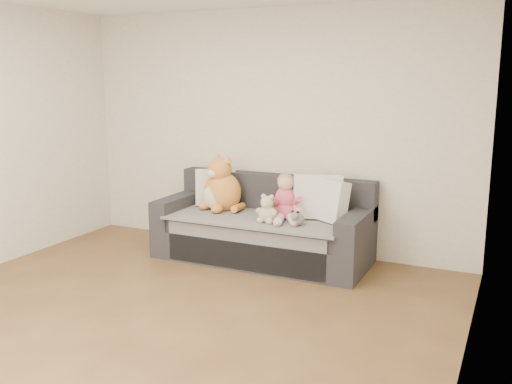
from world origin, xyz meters
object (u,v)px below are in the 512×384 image
teddy_bear (267,211)px  sippy_cup (268,217)px  plush_cat (221,188)px  sofa (264,230)px  toddler (285,200)px

teddy_bear → sippy_cup: (0.01, 0.00, -0.06)m
plush_cat → teddy_bear: size_ratio=2.20×
sofa → plush_cat: (-0.51, 0.03, 0.40)m
toddler → sofa: bearing=140.3°
toddler → plush_cat: size_ratio=0.74×
toddler → plush_cat: bearing=148.9°
sofa → plush_cat: 0.65m
sofa → plush_cat: plush_cat is taller
toddler → teddy_bear: 0.24m
teddy_bear → sippy_cup: teddy_bear is taller
plush_cat → teddy_bear: (0.68, -0.31, -0.12)m
sofa → teddy_bear: 0.43m
plush_cat → sippy_cup: size_ratio=6.07×
sofa → teddy_bear: (0.16, -0.28, 0.28)m
plush_cat → teddy_bear: bearing=-1.7°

